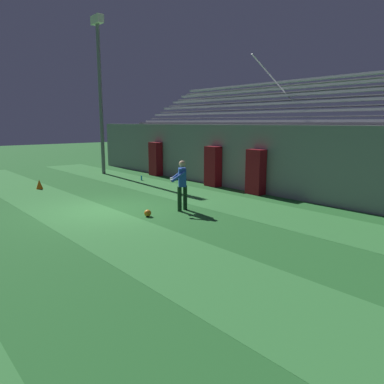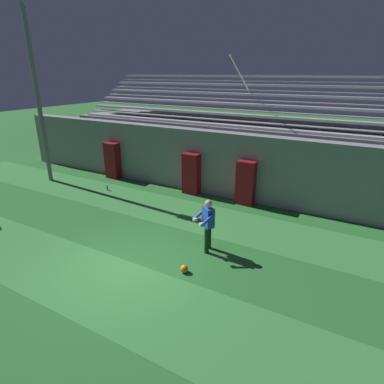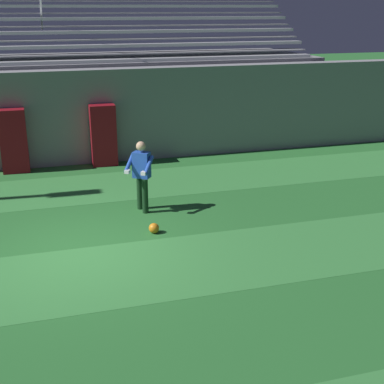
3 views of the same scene
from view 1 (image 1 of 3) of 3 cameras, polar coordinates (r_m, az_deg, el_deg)
name	(u,v)px [view 1 (image 1 of 3)]	position (r m, az deg, el deg)	size (l,w,h in m)	color
ground_plane	(109,210)	(12.89, -12.51, -2.68)	(80.00, 80.00, 0.00)	#286B2D
turf_stripe_mid	(79,215)	(12.46, -16.87, -3.34)	(28.00, 2.47, 0.01)	#38843D
turf_stripe_far	(196,196)	(15.01, 0.68, -0.55)	(28.00, 2.47, 0.01)	#38843D
back_wall	(242,157)	(16.63, 7.63, 5.31)	(24.00, 0.60, 2.80)	gray
padding_pillar_gate_left	(213,166)	(17.19, 3.20, 3.92)	(0.75, 0.44, 1.82)	maroon
padding_pillar_gate_right	(256,172)	(15.44, 9.69, 3.03)	(0.75, 0.44, 1.82)	maroon
padding_pillar_far_left	(156,159)	(20.79, -5.57, 5.04)	(0.75, 0.44, 1.82)	maroon
bleacher_stand	(280,151)	(18.69, 13.27, 6.03)	(18.00, 4.75, 5.83)	gray
floodlight_pole	(100,77)	(22.05, -13.90, 16.65)	(0.90, 0.36, 8.52)	slate
goalkeeper	(182,182)	(12.35, -1.57, 1.50)	(0.74, 0.72, 1.67)	#143319
soccer_ball	(148,213)	(11.76, -6.76, -3.22)	(0.22, 0.22, 0.22)	orange
traffic_cone	(39,184)	(17.82, -22.24, 1.10)	(0.30, 0.30, 0.42)	orange
water_bottle	(141,178)	(19.15, -7.71, 2.13)	(0.07, 0.07, 0.24)	#1E8CD8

